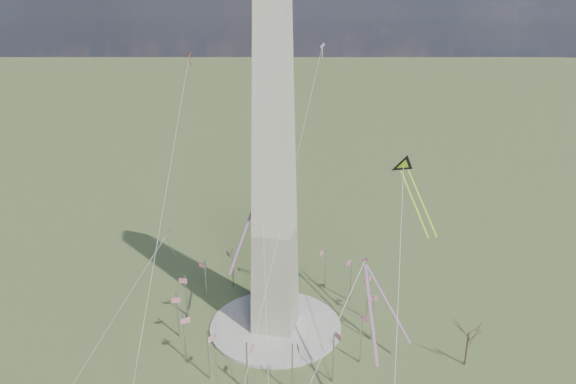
# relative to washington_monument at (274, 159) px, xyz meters

# --- Properties ---
(ground) EXTENTS (2000.00, 2000.00, 0.00)m
(ground) POSITION_rel_washington_monument_xyz_m (0.00, 0.00, -47.95)
(ground) COLOR #516030
(ground) RESTS_ON ground
(plaza) EXTENTS (36.00, 36.00, 0.80)m
(plaza) POSITION_rel_washington_monument_xyz_m (0.00, 0.00, -47.55)
(plaza) COLOR #B9B7A9
(plaza) RESTS_ON ground
(washington_monument) EXTENTS (15.56, 15.56, 100.00)m
(washington_monument) POSITION_rel_washington_monument_xyz_m (0.00, 0.00, 0.00)
(washington_monument) COLOR #B3B096
(washington_monument) RESTS_ON plaza
(flagpole_ring) EXTENTS (54.40, 54.40, 13.00)m
(flagpole_ring) POSITION_rel_washington_monument_xyz_m (-0.00, -0.00, -40.68)
(flagpole_ring) COLOR #B6B8BD
(flagpole_ring) RESTS_ON ground
(tree_near) EXTENTS (7.74, 7.74, 13.55)m
(tree_near) POSITION_rel_washington_monument_xyz_m (49.28, -5.13, -38.29)
(tree_near) COLOR #4B352D
(tree_near) RESTS_ON ground
(kite_delta_black) EXTENTS (12.87, 19.19, 16.01)m
(kite_delta_black) POSITION_rel_washington_monument_xyz_m (31.59, 11.98, -4.01)
(kite_delta_black) COLOR black
(kite_delta_black) RESTS_ON ground
(kite_diamond_purple) EXTENTS (1.94, 2.98, 9.08)m
(kite_diamond_purple) POSITION_rel_washington_monument_xyz_m (-34.17, 8.51, -27.32)
(kite_diamond_purple) COLOR #381A78
(kite_diamond_purple) RESTS_ON ground
(kite_streamer_left) EXTENTS (6.12, 20.67, 14.40)m
(kite_streamer_left) POSITION_rel_washington_monument_xyz_m (25.70, -17.59, -24.43)
(kite_streamer_left) COLOR #FF3628
(kite_streamer_left) RESTS_ON ground
(kite_streamer_mid) EXTENTS (2.87, 24.12, 16.55)m
(kite_streamer_mid) POSITION_rel_washington_monument_xyz_m (-5.61, -1.41, -13.62)
(kite_streamer_mid) COLOR #FF3628
(kite_streamer_mid) RESTS_ON ground
(kite_streamer_right) EXTENTS (14.11, 16.73, 14.19)m
(kite_streamer_right) POSITION_rel_washington_monument_xyz_m (27.54, 2.14, -33.65)
(kite_streamer_right) COLOR #FF3628
(kite_streamer_right) RESTS_ON ground
(kite_small_red) EXTENTS (1.23, 1.94, 4.34)m
(kite_small_red) POSITION_rel_washington_monument_xyz_m (-36.55, 36.90, 20.84)
(kite_small_red) COLOR red
(kite_small_red) RESTS_ON ground
(kite_small_white) EXTENTS (1.72, 1.51, 4.53)m
(kite_small_white) POSITION_rel_washington_monument_xyz_m (4.93, 40.11, 24.12)
(kite_small_white) COLOR white
(kite_small_white) RESTS_ON ground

